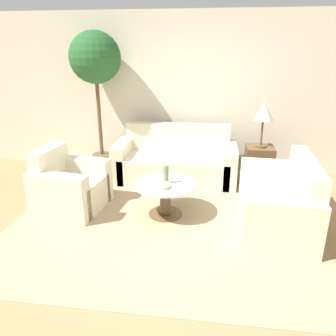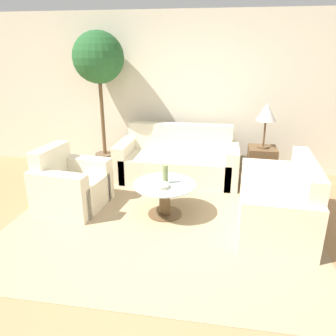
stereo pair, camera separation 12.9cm
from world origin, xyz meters
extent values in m
plane|color=#9E754C|center=(0.00, 0.00, 0.00)|extent=(14.00, 14.00, 0.00)
cube|color=beige|center=(0.00, 2.71, 1.30)|extent=(10.00, 0.06, 2.60)
cube|color=tan|center=(0.03, 0.84, 0.00)|extent=(3.68, 3.43, 0.01)
cube|color=beige|center=(0.01, 2.05, 0.21)|extent=(1.72, 0.84, 0.41)
cube|color=beige|center=(0.01, 2.39, 0.43)|extent=(1.72, 0.18, 0.85)
cube|color=beige|center=(-0.85, 2.05, 0.30)|extent=(0.20, 0.84, 0.60)
cube|color=beige|center=(0.87, 2.05, 0.30)|extent=(0.20, 0.84, 0.60)
cube|color=beige|center=(-1.22, 0.87, 0.21)|extent=(0.85, 0.74, 0.41)
cube|color=beige|center=(-1.52, 0.90, 0.41)|extent=(0.26, 0.67, 0.82)
cube|color=beige|center=(-1.26, 0.54, 0.30)|extent=(0.79, 0.29, 0.60)
cube|color=beige|center=(-1.18, 1.19, 0.30)|extent=(0.79, 0.29, 0.60)
cube|color=beige|center=(1.37, 0.79, 0.21)|extent=(0.87, 1.29, 0.41)
cube|color=beige|center=(1.68, 0.77, 0.42)|extent=(0.25, 1.26, 0.84)
cube|color=beige|center=(1.40, 1.41, 0.30)|extent=(0.81, 0.24, 0.60)
cube|color=beige|center=(1.33, 0.16, 0.30)|extent=(0.81, 0.24, 0.60)
cylinder|color=brown|center=(0.03, 0.84, 0.01)|extent=(0.43, 0.43, 0.02)
cylinder|color=brown|center=(0.03, 0.84, 0.21)|extent=(0.14, 0.14, 0.42)
cylinder|color=#B2C6C6|center=(0.03, 0.84, 0.42)|extent=(0.79, 0.79, 0.02)
cube|color=brown|center=(1.33, 2.11, 0.30)|extent=(0.42, 0.42, 0.59)
cylinder|color=brown|center=(1.33, 2.11, 0.61)|extent=(0.18, 0.18, 0.02)
cylinder|color=brown|center=(1.33, 2.11, 0.82)|extent=(0.03, 0.03, 0.39)
cone|color=beige|center=(1.33, 2.11, 1.14)|extent=(0.29, 0.29, 0.26)
cylinder|color=brown|center=(-1.29, 2.29, 0.15)|extent=(0.33, 0.33, 0.31)
cylinder|color=brown|center=(-1.29, 2.29, 0.99)|extent=(0.06, 0.06, 1.36)
sphere|color=#235628|center=(-1.29, 2.29, 1.89)|extent=(0.81, 0.81, 0.81)
cylinder|color=#6B7A4C|center=(0.03, 0.85, 0.55)|extent=(0.07, 0.07, 0.24)
cylinder|color=beige|center=(0.00, 0.72, 0.46)|extent=(0.21, 0.21, 0.05)
camera|label=1|loc=(0.56, -2.89, 2.04)|focal=35.00mm
camera|label=2|loc=(0.69, -2.87, 2.04)|focal=35.00mm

